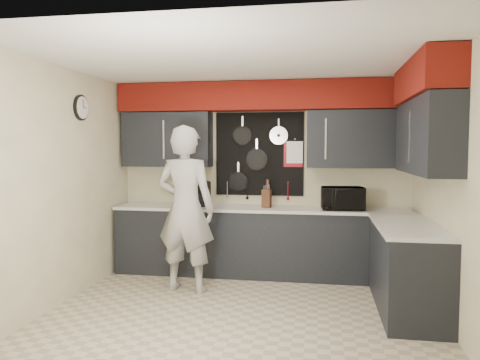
% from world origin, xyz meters
% --- Properties ---
extents(ground, '(4.00, 4.00, 0.00)m').
position_xyz_m(ground, '(0.00, 0.00, 0.00)').
color(ground, '#C0B595').
rests_on(ground, ground).
extents(back_wall_assembly, '(4.00, 0.36, 2.60)m').
position_xyz_m(back_wall_assembly, '(0.01, 1.60, 2.01)').
color(back_wall_assembly, beige).
rests_on(back_wall_assembly, ground).
extents(right_wall_assembly, '(0.36, 3.50, 2.60)m').
position_xyz_m(right_wall_assembly, '(1.85, 0.26, 1.94)').
color(right_wall_assembly, beige).
rests_on(right_wall_assembly, ground).
extents(left_wall_assembly, '(0.05, 3.50, 2.60)m').
position_xyz_m(left_wall_assembly, '(-1.99, 0.02, 1.33)').
color(left_wall_assembly, beige).
rests_on(left_wall_assembly, ground).
extents(base_cabinets, '(3.95, 2.20, 0.92)m').
position_xyz_m(base_cabinets, '(0.49, 1.13, 0.46)').
color(base_cabinets, black).
rests_on(base_cabinets, ground).
extents(microwave, '(0.56, 0.40, 0.29)m').
position_xyz_m(microwave, '(1.07, 1.37, 1.07)').
color(microwave, black).
rests_on(microwave, base_cabinets).
extents(knife_block, '(0.13, 0.13, 0.24)m').
position_xyz_m(knife_block, '(0.09, 1.42, 1.04)').
color(knife_block, '#3E2213').
rests_on(knife_block, base_cabinets).
extents(utensil_crock, '(0.13, 0.13, 0.17)m').
position_xyz_m(utensil_crock, '(0.08, 1.48, 1.00)').
color(utensil_crock, white).
rests_on(utensil_crock, base_cabinets).
extents(coffee_maker, '(0.25, 0.28, 0.34)m').
position_xyz_m(coffee_maker, '(-0.79, 1.44, 1.10)').
color(coffee_maker, black).
rests_on(coffee_maker, base_cabinets).
extents(person, '(0.78, 0.57, 1.98)m').
position_xyz_m(person, '(-0.79, 0.62, 0.99)').
color(person, '#B2B2AF').
rests_on(person, ground).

